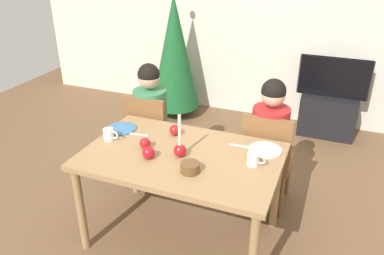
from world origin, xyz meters
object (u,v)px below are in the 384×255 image
at_px(person_right_child, 268,148).
at_px(plate_right, 265,150).
at_px(mug_right, 254,159).
at_px(dining_table, 182,164).
at_px(chair_left, 150,134).
at_px(christmas_tree, 175,52).
at_px(person_left_child, 151,127).
at_px(plate_left, 122,129).
at_px(tv_stand, 328,115).
at_px(mug_left, 109,135).
at_px(bowl_walnuts, 190,168).
at_px(tv, 334,77).
at_px(apple_near_candle, 149,153).
at_px(apple_by_right_mug, 145,143).
at_px(chair_right, 267,156).
at_px(apple_by_left_plate, 175,130).
at_px(candle_centerpiece, 180,148).

bearing_deg(person_right_child, plate_right, -84.04).
bearing_deg(mug_right, dining_table, -175.01).
xyz_separation_m(chair_left, christmas_tree, (-0.42, 1.52, 0.34)).
relative_size(person_left_child, person_right_child, 1.00).
bearing_deg(dining_table, person_right_child, 51.76).
height_order(plate_left, mug_right, mug_right).
relative_size(tv_stand, plate_left, 2.72).
bearing_deg(plate_left, christmas_tree, 101.56).
bearing_deg(mug_right, christmas_tree, 125.96).
bearing_deg(person_left_child, dining_table, -47.82).
xyz_separation_m(chair_left, plate_left, (-0.03, -0.42, 0.24)).
distance_m(chair_left, tv_stand, 2.27).
xyz_separation_m(mug_left, bowl_walnuts, (0.74, -0.18, -0.01)).
height_order(tv, christmas_tree, christmas_tree).
distance_m(person_left_child, mug_left, 0.69).
relative_size(dining_table, tv_stand, 2.19).
relative_size(mug_right, apple_near_candle, 1.41).
bearing_deg(mug_right, plate_right, 81.66).
xyz_separation_m(person_left_child, plate_right, (1.12, -0.37, 0.19)).
distance_m(tv, apple_by_right_mug, 2.61).
height_order(person_right_child, plate_left, person_right_child).
bearing_deg(person_right_child, plate_left, -157.77).
relative_size(christmas_tree, apple_by_right_mug, 20.19).
distance_m(person_left_child, plate_right, 1.20).
distance_m(mug_right, apple_by_right_mug, 0.79).
relative_size(plate_right, apple_near_candle, 2.70).
bearing_deg(plate_right, person_left_child, 161.85).
relative_size(tv_stand, apple_near_candle, 7.18).
bearing_deg(chair_right, tv, 76.62).
xyz_separation_m(person_left_child, tv, (1.49, 1.66, 0.14)).
distance_m(christmas_tree, apple_by_left_plate, 2.06).
height_order(chair_right, candle_centerpiece, candle_centerpiece).
xyz_separation_m(chair_right, plate_left, (-1.11, -0.42, 0.24)).
bearing_deg(candle_centerpiece, apple_by_left_plate, 120.63).
bearing_deg(person_left_child, apple_near_candle, -63.44).
height_order(tv_stand, plate_right, plate_right).
xyz_separation_m(person_right_child, mug_left, (-1.10, -0.65, 0.23)).
xyz_separation_m(mug_left, apple_by_right_mug, (0.31, -0.01, -0.01)).
relative_size(dining_table, plate_left, 5.95).
bearing_deg(chair_left, candle_centerpiece, -47.56).
relative_size(apple_near_candle, apple_by_right_mug, 1.09).
bearing_deg(chair_left, tv_stand, 48.69).
relative_size(chair_left, person_right_child, 0.77).
bearing_deg(dining_table, apple_by_right_mug, -176.54).
distance_m(christmas_tree, bowl_walnuts, 2.59).
bearing_deg(chair_left, mug_right, -27.34).
relative_size(dining_table, chair_left, 1.56).
bearing_deg(tv, chair_right, -103.38).
bearing_deg(chair_right, apple_by_right_mug, -141.58).
bearing_deg(mug_right, tv_stand, 80.00).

